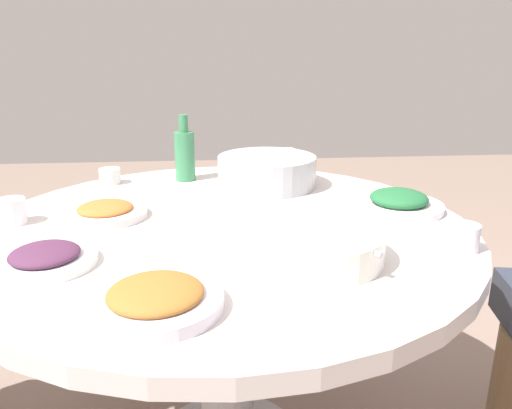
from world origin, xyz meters
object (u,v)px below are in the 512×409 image
dish_tofu_braise (105,211)px  tea_cup_near (110,176)px  tea_cup_far (12,211)px  dish_greens (399,202)px  rice_bowl (267,171)px  dish_stirfry (156,298)px  soup_bowl (317,246)px  dish_eggplant (45,258)px  round_dining_table (225,270)px  green_bottle (185,154)px  tea_cup_side (463,237)px

dish_tofu_braise → tea_cup_near: (-0.05, 0.34, 0.01)m
tea_cup_far → dish_greens: bearing=1.5°
rice_bowl → tea_cup_far: rice_bowl is taller
dish_greens → dish_stirfry: bearing=-140.8°
soup_bowl → dish_eggplant: bearing=177.9°
dish_greens → tea_cup_near: bearing=157.8°
rice_bowl → dish_stirfry: 0.82m
dish_eggplant → tea_cup_far: 0.31m
dish_greens → tea_cup_far: (-1.02, -0.03, 0.01)m
rice_bowl → tea_cup_far: size_ratio=4.42×
soup_bowl → dish_stirfry: (-0.32, -0.18, -0.01)m
round_dining_table → dish_greens: 0.51m
green_bottle → dish_tofu_braise: bearing=-117.6°
dish_greens → tea_cup_far: size_ratio=3.42×
dish_greens → tea_cup_near: size_ratio=3.58×
dish_eggplant → dish_stirfry: 0.32m
soup_bowl → dish_stirfry: bearing=-150.1°
green_bottle → rice_bowl: bearing=-20.6°
round_dining_table → dish_tofu_braise: bearing=166.6°
green_bottle → dish_stirfry: bearing=-90.6°
soup_bowl → green_bottle: green_bottle is taller
dish_stirfry → dish_greens: bearing=39.2°
soup_bowl → dish_stirfry: 0.37m
rice_bowl → soup_bowl: (0.04, -0.59, -0.02)m
tea_cup_near → round_dining_table: bearing=-48.9°
soup_bowl → green_bottle: bearing=114.1°
rice_bowl → soup_bowl: rice_bowl is taller
tea_cup_near → dish_stirfry: bearing=-74.5°
dish_stirfry → tea_cup_near: bearing=105.5°
round_dining_table → tea_cup_side: (0.52, -0.22, 0.16)m
round_dining_table → dish_stirfry: (-0.13, -0.43, 0.15)m
tea_cup_far → green_bottle: bearing=43.7°
green_bottle → tea_cup_near: size_ratio=3.23×
green_bottle → dish_greens: bearing=-31.9°
soup_bowl → dish_greens: soup_bowl is taller
round_dining_table → green_bottle: (-0.12, 0.44, 0.22)m
green_bottle → soup_bowl: bearing=-65.9°
soup_bowl → green_bottle: size_ratio=1.28×
tea_cup_side → green_bottle: bearing=133.9°
green_bottle → tea_cup_far: green_bottle is taller
tea_cup_near → tea_cup_side: (0.89, -0.64, 0.00)m
soup_bowl → green_bottle: 0.76m
round_dining_table → dish_stirfry: bearing=-106.6°
round_dining_table → dish_greens: bearing=8.2°
rice_bowl → dish_stirfry: size_ratio=1.33×
tea_cup_side → dish_greens: bearing=97.8°
green_bottle → tea_cup_far: (-0.42, -0.40, -0.06)m
dish_eggplant → tea_cup_near: tea_cup_near is taller
tea_cup_side → dish_tofu_braise: bearing=160.5°
rice_bowl → dish_eggplant: (-0.52, -0.57, -0.03)m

